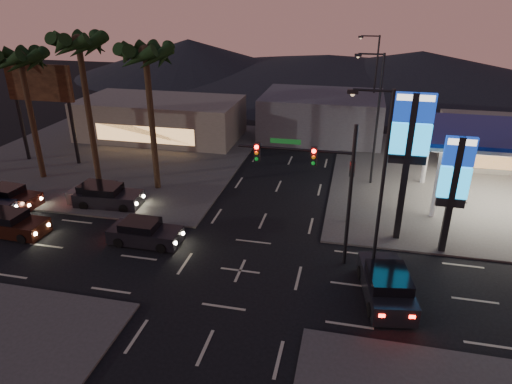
% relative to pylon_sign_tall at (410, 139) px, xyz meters
% --- Properties ---
extents(ground, '(140.00, 140.00, 0.00)m').
position_rel_pylon_sign_tall_xyz_m(ground, '(-8.50, -5.50, -6.39)').
color(ground, black).
rests_on(ground, ground).
extents(corner_lot_ne, '(24.00, 24.00, 0.12)m').
position_rel_pylon_sign_tall_xyz_m(corner_lot_ne, '(7.50, 10.50, -6.33)').
color(corner_lot_ne, '#47443F').
rests_on(corner_lot_ne, ground).
extents(corner_lot_nw, '(24.00, 24.00, 0.12)m').
position_rel_pylon_sign_tall_xyz_m(corner_lot_nw, '(-24.50, 10.50, -6.33)').
color(corner_lot_nw, '#47443F').
rests_on(corner_lot_nw, ground).
extents(convenience_store, '(10.00, 6.00, 4.00)m').
position_rel_pylon_sign_tall_xyz_m(convenience_store, '(9.50, 15.50, -4.39)').
color(convenience_store, '#726B5B').
rests_on(convenience_store, ground).
extents(pylon_sign_tall, '(2.20, 0.35, 9.00)m').
position_rel_pylon_sign_tall_xyz_m(pylon_sign_tall, '(0.00, 0.00, 0.00)').
color(pylon_sign_tall, black).
rests_on(pylon_sign_tall, ground).
extents(pylon_sign_short, '(1.60, 0.35, 7.00)m').
position_rel_pylon_sign_tall_xyz_m(pylon_sign_short, '(2.50, -1.00, -1.74)').
color(pylon_sign_short, black).
rests_on(pylon_sign_short, ground).
extents(traffic_signal_mast, '(6.10, 0.39, 8.00)m').
position_rel_pylon_sign_tall_xyz_m(traffic_signal_mast, '(-4.74, -3.51, -1.17)').
color(traffic_signal_mast, black).
rests_on(traffic_signal_mast, ground).
extents(pedestal_signal, '(0.32, 0.39, 4.30)m').
position_rel_pylon_sign_tall_xyz_m(pedestal_signal, '(-3.00, 1.48, -3.47)').
color(pedestal_signal, black).
rests_on(pedestal_signal, ground).
extents(streetlight_near, '(2.14, 0.25, 10.00)m').
position_rel_pylon_sign_tall_xyz_m(streetlight_near, '(-1.71, -4.50, -0.68)').
color(streetlight_near, black).
rests_on(streetlight_near, ground).
extents(streetlight_mid, '(2.14, 0.25, 10.00)m').
position_rel_pylon_sign_tall_xyz_m(streetlight_mid, '(-1.71, 8.50, -0.68)').
color(streetlight_mid, black).
rests_on(streetlight_mid, ground).
extents(streetlight_far, '(2.14, 0.25, 10.00)m').
position_rel_pylon_sign_tall_xyz_m(streetlight_far, '(-1.71, 22.50, -0.68)').
color(streetlight_far, black).
rests_on(streetlight_far, ground).
extents(palm_a, '(4.41, 4.41, 10.86)m').
position_rel_pylon_sign_tall_xyz_m(palm_a, '(-17.50, 4.00, 3.03)').
color(palm_a, black).
rests_on(palm_a, ground).
extents(palm_b, '(4.41, 4.41, 11.46)m').
position_rel_pylon_sign_tall_xyz_m(palm_b, '(-22.50, 4.00, 3.58)').
color(palm_b, black).
rests_on(palm_b, ground).
extents(palm_c, '(4.41, 4.41, 10.26)m').
position_rel_pylon_sign_tall_xyz_m(palm_c, '(-27.50, 4.00, 2.49)').
color(palm_c, black).
rests_on(palm_c, ground).
extents(billboard, '(6.00, 0.30, 8.50)m').
position_rel_pylon_sign_tall_xyz_m(billboard, '(-29.00, 7.50, -0.06)').
color(billboard, black).
rests_on(billboard, ground).
extents(building_far_west, '(16.00, 8.00, 4.00)m').
position_rel_pylon_sign_tall_xyz_m(building_far_west, '(-22.50, 16.50, -4.39)').
color(building_far_west, '#726B5B').
rests_on(building_far_west, ground).
extents(building_far_mid, '(12.00, 9.00, 4.40)m').
position_rel_pylon_sign_tall_xyz_m(building_far_mid, '(-6.50, 20.50, -4.19)').
color(building_far_mid, '#4C4C51').
rests_on(building_far_mid, ground).
extents(hill_left, '(40.00, 40.00, 6.00)m').
position_rel_pylon_sign_tall_xyz_m(hill_left, '(-33.50, 54.50, -3.39)').
color(hill_left, black).
rests_on(hill_left, ground).
extents(hill_right, '(50.00, 50.00, 5.00)m').
position_rel_pylon_sign_tall_xyz_m(hill_right, '(6.50, 54.50, -3.89)').
color(hill_right, black).
rests_on(hill_right, ground).
extents(hill_center, '(60.00, 60.00, 4.00)m').
position_rel_pylon_sign_tall_xyz_m(hill_center, '(-8.50, 54.50, -4.39)').
color(hill_center, black).
rests_on(hill_center, ground).
extents(car_lane_a_front, '(4.46, 1.94, 1.44)m').
position_rel_pylon_sign_tall_xyz_m(car_lane_a_front, '(-14.87, -3.83, -5.73)').
color(car_lane_a_front, black).
rests_on(car_lane_a_front, ground).
extents(car_lane_a_mid, '(4.58, 2.06, 1.47)m').
position_rel_pylon_sign_tall_xyz_m(car_lane_a_mid, '(-23.51, -4.62, -5.71)').
color(car_lane_a_mid, black).
rests_on(car_lane_a_mid, ground).
extents(car_lane_b_front, '(4.72, 2.04, 1.52)m').
position_rel_pylon_sign_tall_xyz_m(car_lane_b_front, '(-20.26, 0.56, -5.69)').
color(car_lane_b_front, '#4D4D4F').
rests_on(car_lane_b_front, ground).
extents(car_lane_b_mid, '(4.82, 2.24, 1.54)m').
position_rel_pylon_sign_tall_xyz_m(car_lane_b_mid, '(-19.63, 0.37, -5.68)').
color(car_lane_b_mid, black).
rests_on(car_lane_b_mid, ground).
extents(car_lane_b_rear, '(4.47, 2.15, 1.42)m').
position_rel_pylon_sign_tall_xyz_m(car_lane_b_rear, '(-26.45, -1.09, -5.74)').
color(car_lane_b_rear, black).
rests_on(car_lane_b_rear, ground).
extents(suv_station, '(2.82, 5.17, 1.64)m').
position_rel_pylon_sign_tall_xyz_m(suv_station, '(-0.87, -6.24, -5.63)').
color(suv_station, black).
rests_on(suv_station, ground).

